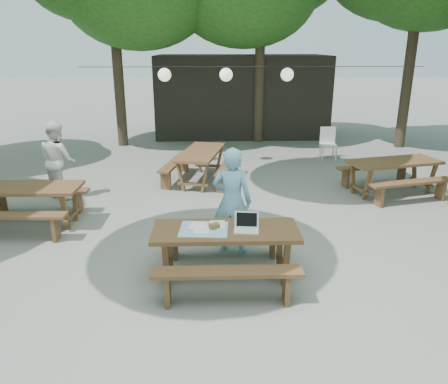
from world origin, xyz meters
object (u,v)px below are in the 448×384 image
picnic_table_nw (26,205)px  second_person (58,160)px  woman (232,201)px  plastic_chair (328,150)px  main_picnic_table (226,253)px

picnic_table_nw → second_person: (0.11, 1.61, 0.43)m
picnic_table_nw → second_person: 1.67m
woman → second_person: 4.51m
picnic_table_nw → plastic_chair: (6.74, 4.72, -0.13)m
picnic_table_nw → woman: woman is taller
main_picnic_table → plastic_chair: 7.45m
picnic_table_nw → woman: (3.68, -1.15, 0.46)m
main_picnic_table → picnic_table_nw: size_ratio=0.99×
woman → picnic_table_nw: bearing=-2.0°
picnic_table_nw → second_person: second_person is taller
picnic_table_nw → plastic_chair: 8.23m
main_picnic_table → second_person: size_ratio=1.22×
woman → plastic_chair: (3.06, 5.87, -0.59)m
main_picnic_table → picnic_table_nw: same height
second_person → plastic_chair: bearing=-107.9°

